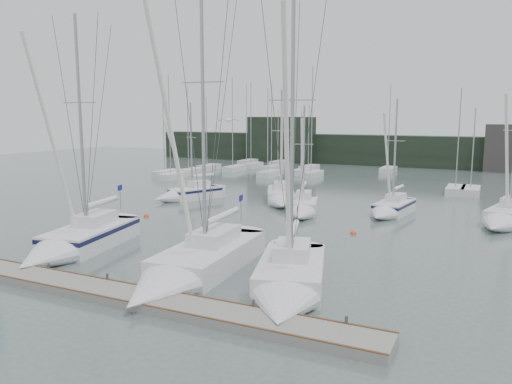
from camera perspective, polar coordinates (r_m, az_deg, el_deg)
ground at (r=27.84m, az=-7.80°, el=-8.81°), size 160.00×160.00×0.00m
dock at (r=24.01m, az=-14.56°, el=-11.43°), size 24.00×2.00×0.40m
far_treeline at (r=85.52m, az=15.88°, el=4.55°), size 90.00×4.00×5.00m
far_building_left at (r=89.21m, az=2.88°, el=6.00°), size 12.00×3.00×8.00m
mast_forest at (r=69.38m, az=5.18°, el=2.25°), size 53.16×26.82×14.73m
sailboat_near_left at (r=32.47m, az=-20.20°, el=-5.54°), size 5.04×10.79×15.43m
sailboat_near_center at (r=25.87m, az=-7.90°, el=-8.81°), size 4.35×12.57×17.15m
sailboat_near_right at (r=23.43m, az=3.64°, el=-10.65°), size 5.70×9.89×15.38m
sailboat_mid_a at (r=49.93m, az=-8.16°, el=-0.28°), size 5.09×7.54×10.31m
sailboat_mid_b at (r=47.21m, az=2.88°, el=-0.73°), size 5.42×8.20×11.49m
sailboat_mid_c at (r=42.04m, az=5.31°, el=-1.97°), size 4.16×7.13×9.85m
sailboat_mid_d at (r=43.13m, az=14.98°, el=-1.98°), size 3.21×7.13×10.44m
sailboat_mid_e at (r=42.10m, az=26.62°, el=-2.79°), size 4.59×8.49×12.03m
buoy_a at (r=38.59m, az=-5.23°, el=-3.77°), size 0.68×0.68×0.68m
buoy_b at (r=36.29m, az=11.06°, el=-4.71°), size 0.46×0.46×0.46m
buoy_c at (r=42.46m, az=-12.40°, el=-2.78°), size 0.46×0.46×0.46m
seagull at (r=27.55m, az=-3.17°, el=8.21°), size 1.08×0.49×0.21m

